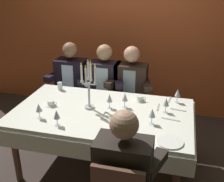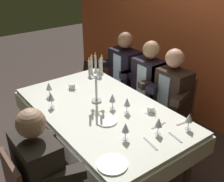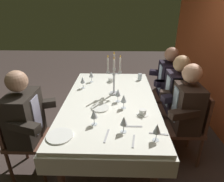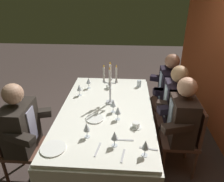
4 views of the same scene
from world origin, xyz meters
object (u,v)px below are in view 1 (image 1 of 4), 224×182
object	(u,v)px
wine_glass_3	(125,98)
wine_glass_5	(166,102)
dinner_plate_1	(121,118)
seated_diner_0	(72,77)
dinner_plate_0	(170,142)
wine_glass_1	(110,98)
dining_table	(102,121)
coffee_cup_1	(51,103)
seated_diner_2	(131,83)
water_tumbler_0	(60,86)
seated_diner_1	(105,81)
wine_glass_2	(57,115)
coffee_cup_0	(140,99)
wine_glass_0	(39,108)
seated_diner_3	(123,171)
candelabra	(89,86)
wine_glass_6	(152,113)
wine_glass_4	(178,93)

from	to	relation	value
wine_glass_3	wine_glass_5	size ratio (longest dim) A/B	1.00
dinner_plate_1	wine_glass_3	distance (m)	0.28
wine_glass_5	seated_diner_0	xyz separation A→B (m)	(-1.36, 0.74, -0.12)
dinner_plate_0	wine_glass_1	distance (m)	0.86
dining_table	wine_glass_3	xyz separation A→B (m)	(0.22, 0.16, 0.23)
dinner_plate_1	coffee_cup_1	xyz separation A→B (m)	(-0.82, 0.09, 0.02)
seated_diner_0	seated_diner_2	xyz separation A→B (m)	(0.85, 0.00, 0.00)
water_tumbler_0	wine_glass_5	bearing A→B (deg)	-12.11
wine_glass_5	seated_diner_1	bearing A→B (deg)	139.73
wine_glass_2	coffee_cup_0	distance (m)	1.02
wine_glass_0	seated_diner_3	world-z (taller)	seated_diner_3
dining_table	coffee_cup_1	bearing A→B (deg)	-178.64
dining_table	coffee_cup_1	xyz separation A→B (m)	(-0.58, -0.01, 0.15)
candelabra	wine_glass_2	world-z (taller)	candelabra
coffee_cup_1	seated_diner_1	distance (m)	0.97
wine_glass_0	wine_glass_2	size ratio (longest dim) A/B	1.00
wine_glass_1	water_tumbler_0	distance (m)	0.81
candelabra	wine_glass_6	world-z (taller)	candelabra
wine_glass_0	wine_glass_3	bearing A→B (deg)	30.31
wine_glass_2	seated_diner_0	distance (m)	1.34
dinner_plate_0	seated_diner_2	bearing A→B (deg)	114.48
wine_glass_1	coffee_cup_0	bearing A→B (deg)	41.71
wine_glass_0	coffee_cup_0	bearing A→B (deg)	35.47
wine_glass_3	seated_diner_3	world-z (taller)	seated_diner_3
wine_glass_5	seated_diner_1	size ratio (longest dim) A/B	0.13
seated_diner_2	water_tumbler_0	bearing A→B (deg)	-151.02
dinner_plate_0	seated_diner_0	bearing A→B (deg)	137.91
seated_diner_2	wine_glass_5	bearing A→B (deg)	-55.47
water_tumbler_0	seated_diner_0	distance (m)	0.46
wine_glass_5	coffee_cup_1	distance (m)	1.25
candelabra	dinner_plate_0	size ratio (longest dim) A/B	2.34
wine_glass_0	wine_glass_2	xyz separation A→B (m)	(0.24, -0.09, 0.00)
wine_glass_1	seated_diner_0	xyz separation A→B (m)	(-0.76, 0.79, -0.12)
wine_glass_1	seated_diner_0	distance (m)	1.11
wine_glass_5	coffee_cup_0	world-z (taller)	wine_glass_5
coffee_cup_0	seated_diner_3	distance (m)	1.24
wine_glass_3	wine_glass_5	bearing A→B (deg)	-1.40
dinner_plate_1	wine_glass_6	distance (m)	0.33
dining_table	wine_glass_1	distance (m)	0.26
dinner_plate_1	water_tumbler_0	bearing A→B (deg)	149.52
dinner_plate_1	seated_diner_0	world-z (taller)	seated_diner_0
seated_diner_1	seated_diner_2	size ratio (longest dim) A/B	1.00
seated_diner_0	wine_glass_5	bearing A→B (deg)	-28.58
wine_glass_5	wine_glass_6	bearing A→B (deg)	-111.59
wine_glass_4	seated_diner_0	xyz separation A→B (m)	(-1.47, 0.47, -0.12)
dining_table	candelabra	size ratio (longest dim) A/B	3.51
wine_glass_1	wine_glass_2	size ratio (longest dim) A/B	1.00
dinner_plate_0	dinner_plate_1	world-z (taller)	same
dinner_plate_0	wine_glass_2	distance (m)	1.08
wine_glass_3	wine_glass_5	xyz separation A→B (m)	(0.44, -0.01, 0.00)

